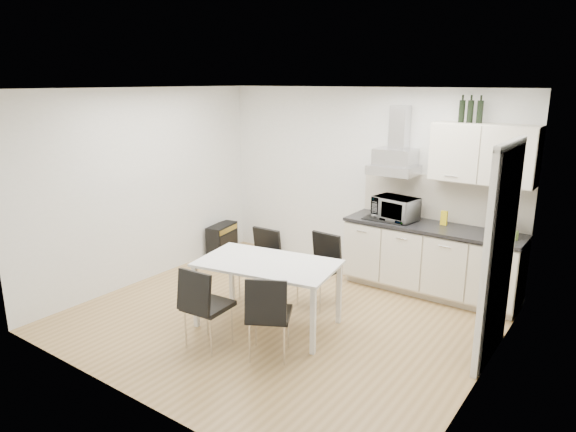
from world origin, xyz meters
name	(u,v)px	position (x,y,z in m)	size (l,w,h in m)	color
ground	(280,318)	(0.00, 0.00, 0.00)	(4.50, 4.50, 0.00)	tan
wall_back	(363,182)	(0.00, 2.00, 1.30)	(4.50, 0.10, 2.60)	white
wall_front	(130,260)	(0.00, -2.00, 1.30)	(4.50, 0.10, 2.60)	white
wall_left	(145,186)	(-2.25, 0.00, 1.30)	(0.10, 4.00, 2.60)	white
wall_right	(491,247)	(2.25, 0.00, 1.30)	(0.10, 4.00, 2.60)	white
ceiling	(279,89)	(0.00, 0.00, 2.60)	(4.50, 4.50, 0.00)	white
doorway	(499,257)	(2.21, 0.55, 1.05)	(0.08, 1.04, 2.10)	white
kitchenette	(436,232)	(1.19, 1.73, 0.83)	(2.22, 0.64, 2.52)	beige
dining_table	(268,268)	(-0.01, -0.20, 0.68)	(1.64, 1.12, 0.75)	white
chair_far_left	(258,266)	(-0.55, 0.30, 0.44)	(0.44, 0.50, 0.88)	black
chair_far_right	(317,271)	(0.15, 0.57, 0.44)	(0.44, 0.50, 0.88)	black
chair_near_left	(208,307)	(-0.22, -0.94, 0.44)	(0.44, 0.50, 0.88)	black
chair_near_right	(269,315)	(0.41, -0.73, 0.44)	(0.44, 0.50, 0.88)	black
guitar_amp	(222,239)	(-2.11, 1.33, 0.24)	(0.35, 0.61, 0.48)	black
floor_speaker	(274,243)	(-1.52, 1.90, 0.14)	(0.16, 0.15, 0.27)	black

